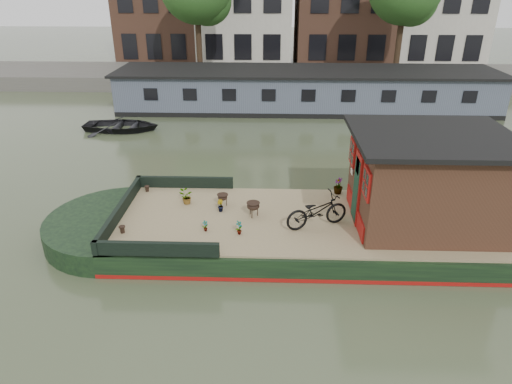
{
  "coord_description": "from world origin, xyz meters",
  "views": [
    {
      "loc": [
        -1.83,
        -10.89,
        6.56
      ],
      "look_at": [
        -2.24,
        0.5,
        1.19
      ],
      "focal_mm": 32.0,
      "sensor_mm": 36.0,
      "label": 1
    }
  ],
  "objects_px": {
    "bicycle": "(317,211)",
    "potted_plant_a": "(239,228)",
    "brazier_rear": "(253,209)",
    "dinghy": "(121,123)",
    "cabin": "(427,179)",
    "brazier_front": "(223,200)"
  },
  "relations": [
    {
      "from": "brazier_front",
      "to": "potted_plant_a",
      "type": "bearing_deg",
      "value": -69.89
    },
    {
      "from": "dinghy",
      "to": "cabin",
      "type": "bearing_deg",
      "value": -129.69
    },
    {
      "from": "bicycle",
      "to": "brazier_rear",
      "type": "xyz_separation_m",
      "value": [
        -1.67,
        0.51,
        -0.24
      ]
    },
    {
      "from": "cabin",
      "to": "potted_plant_a",
      "type": "bearing_deg",
      "value": -169.57
    },
    {
      "from": "bicycle",
      "to": "potted_plant_a",
      "type": "height_order",
      "value": "bicycle"
    },
    {
      "from": "brazier_front",
      "to": "brazier_rear",
      "type": "xyz_separation_m",
      "value": [
        0.89,
        -0.58,
        0.02
      ]
    },
    {
      "from": "potted_plant_a",
      "to": "brazier_front",
      "type": "distance_m",
      "value": 1.68
    },
    {
      "from": "potted_plant_a",
      "to": "bicycle",
      "type": "bearing_deg",
      "value": 13.74
    },
    {
      "from": "brazier_rear",
      "to": "dinghy",
      "type": "distance_m",
      "value": 11.67
    },
    {
      "from": "cabin",
      "to": "brazier_rear",
      "type": "bearing_deg",
      "value": 178.62
    },
    {
      "from": "potted_plant_a",
      "to": "dinghy",
      "type": "bearing_deg",
      "value": 120.81
    },
    {
      "from": "potted_plant_a",
      "to": "dinghy",
      "type": "relative_size",
      "value": 0.11
    },
    {
      "from": "brazier_rear",
      "to": "dinghy",
      "type": "xyz_separation_m",
      "value": [
        -6.63,
        9.6,
        -0.49
      ]
    },
    {
      "from": "brazier_front",
      "to": "dinghy",
      "type": "relative_size",
      "value": 0.1
    },
    {
      "from": "potted_plant_a",
      "to": "brazier_front",
      "type": "xyz_separation_m",
      "value": [
        -0.58,
        1.57,
        -0.01
      ]
    },
    {
      "from": "bicycle",
      "to": "potted_plant_a",
      "type": "distance_m",
      "value": 2.06
    },
    {
      "from": "cabin",
      "to": "dinghy",
      "type": "relative_size",
      "value": 1.14
    },
    {
      "from": "brazier_rear",
      "to": "cabin",
      "type": "bearing_deg",
      "value": -1.38
    },
    {
      "from": "potted_plant_a",
      "to": "dinghy",
      "type": "xyz_separation_m",
      "value": [
        -6.31,
        10.59,
        -0.47
      ]
    },
    {
      "from": "dinghy",
      "to": "brazier_rear",
      "type": "bearing_deg",
      "value": -143.92
    },
    {
      "from": "cabin",
      "to": "potted_plant_a",
      "type": "xyz_separation_m",
      "value": [
        -4.8,
        -0.88,
        -1.04
      ]
    },
    {
      "from": "cabin",
      "to": "brazier_rear",
      "type": "relative_size",
      "value": 9.68
    }
  ]
}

